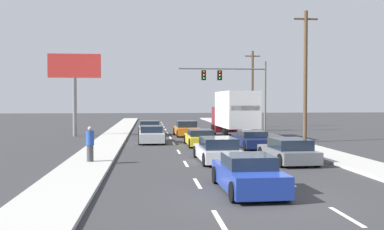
{
  "coord_description": "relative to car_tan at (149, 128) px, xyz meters",
  "views": [
    {
      "loc": [
        -3.5,
        -13.26,
        3.07
      ],
      "look_at": [
        -0.82,
        13.37,
        2.18
      ],
      "focal_mm": 40.66,
      "sensor_mm": 36.0,
      "label": 1
    }
  ],
  "objects": [
    {
      "name": "ground_plane",
      "position": [
        3.41,
        -0.57,
        -0.59
      ],
      "size": [
        140.0,
        140.0,
        0.0
      ],
      "primitive_type": "plane",
      "color": "#333335"
    },
    {
      "name": "sidewalk_right",
      "position": [
        9.8,
        -5.57,
        -0.52
      ],
      "size": [
        2.28,
        80.0,
        0.14
      ],
      "primitive_type": "cube",
      "color": "#B2AFA8",
      "rests_on": "ground_plane"
    },
    {
      "name": "sidewalk_left",
      "position": [
        -2.98,
        -5.57,
        -0.52
      ],
      "size": [
        2.28,
        80.0,
        0.14
      ],
      "primitive_type": "cube",
      "color": "#B2AFA8",
      "rests_on": "ground_plane"
    },
    {
      "name": "lane_markings",
      "position": [
        3.41,
        -5.43,
        -0.58
      ],
      "size": [
        3.54,
        57.0,
        0.01
      ],
      "color": "silver",
      "rests_on": "ground_plane"
    },
    {
      "name": "car_tan",
      "position": [
        0.0,
        0.0,
        0.0
      ],
      "size": [
        2.07,
        4.27,
        1.28
      ],
      "color": "tan",
      "rests_on": "ground_plane"
    },
    {
      "name": "car_silver",
      "position": [
        0.12,
        -7.03,
        -0.02
      ],
      "size": [
        1.92,
        4.51,
        1.23
      ],
      "color": "#B7BABF",
      "rests_on": "ground_plane"
    },
    {
      "name": "car_orange",
      "position": [
        3.2,
        -1.21,
        0.0
      ],
      "size": [
        2.08,
        4.18,
        1.32
      ],
      "color": "orange",
      "rests_on": "ground_plane"
    },
    {
      "name": "car_yellow",
      "position": [
        3.42,
        -9.52,
        -0.06
      ],
      "size": [
        1.97,
        4.23,
        1.11
      ],
      "color": "yellow",
      "rests_on": "ground_plane"
    },
    {
      "name": "car_white",
      "position": [
        3.35,
        -17.32,
        -0.01
      ],
      "size": [
        2.02,
        4.42,
        1.24
      ],
      "color": "white",
      "rests_on": "ground_plane"
    },
    {
      "name": "car_blue",
      "position": [
        3.24,
        -24.54,
        -0.01
      ],
      "size": [
        1.93,
        4.17,
        1.26
      ],
      "color": "#1E389E",
      "rests_on": "ground_plane"
    },
    {
      "name": "box_truck",
      "position": [
        6.92,
        -3.79,
        1.56
      ],
      "size": [
        2.82,
        7.77,
        3.8
      ],
      "color": "white",
      "rests_on": "ground_plane"
    },
    {
      "name": "car_navy",
      "position": [
        6.64,
        -10.99,
        -0.07
      ],
      "size": [
        1.94,
        4.65,
        1.1
      ],
      "color": "#141E4C",
      "rests_on": "ground_plane"
    },
    {
      "name": "car_gray",
      "position": [
        6.77,
        -18.05,
        -0.02
      ],
      "size": [
        2.08,
        4.26,
        1.21
      ],
      "color": "slate",
      "rests_on": "ground_plane"
    },
    {
      "name": "traffic_signal_mast",
      "position": [
        7.96,
        3.61,
        4.47
      ],
      "size": [
        8.76,
        0.69,
        6.99
      ],
      "color": "#595B56",
      "rests_on": "ground_plane"
    },
    {
      "name": "utility_pole_mid",
      "position": [
        11.43,
        -7.77,
        4.38
      ],
      "size": [
        1.8,
        0.28,
        9.66
      ],
      "color": "brown",
      "rests_on": "ground_plane"
    },
    {
      "name": "utility_pole_far",
      "position": [
        11.97,
        10.81,
        3.97
      ],
      "size": [
        1.8,
        0.28,
        8.84
      ],
      "color": "brown",
      "rests_on": "ground_plane"
    },
    {
      "name": "roadside_billboard",
      "position": [
        -6.39,
        -0.69,
        4.54
      ],
      "size": [
        4.47,
        0.36,
        7.09
      ],
      "color": "slate",
      "rests_on": "ground_plane"
    },
    {
      "name": "pedestrian_near_corner",
      "position": [
        -2.89,
        -17.61,
        0.4
      ],
      "size": [
        0.38,
        0.38,
        1.69
      ],
      "color": "#3F3F42",
      "rests_on": "sidewalk_left"
    }
  ]
}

